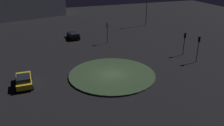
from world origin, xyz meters
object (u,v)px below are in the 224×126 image
Objects in this scene: traffic_light_west at (107,29)px; traffic_light_north_near at (184,39)px; car_yellow at (24,80)px; traffic_light_north at (198,44)px; car_black at (74,35)px; store_building at (8,2)px.

traffic_light_west reaches higher than traffic_light_north_near.
traffic_light_west reaches higher than car_yellow.
car_black is at bearing -51.31° from traffic_light_north.
traffic_light_west is 0.13× the size of store_building.
traffic_light_west is 37.92m from store_building.
store_building is at bearing 3.00° from car_yellow.
store_building is (-43.63, -28.97, 1.79)m from traffic_light_north_near.
traffic_light_north_near is (-3.55, -0.01, -0.21)m from traffic_light_north.
car_yellow is 20.99m from traffic_light_west.
traffic_light_west is (-13.28, 16.10, 2.17)m from car_yellow.
traffic_light_west is at bearing -137.73° from car_black.
traffic_light_north is 1.08× the size of traffic_light_north_near.
traffic_light_west is 0.98× the size of traffic_light_north.
car_yellow is at bearing 148.00° from car_black.
traffic_light_north_near is 52.40m from store_building.
traffic_light_west is at bearing -54.30° from traffic_light_north.
car_black is 30.55m from store_building.
traffic_light_north_near is (16.30, 15.88, 2.08)m from car_black.
car_black is 8.26m from traffic_light_west.
store_building reaches higher than traffic_light_north_near.
car_black is at bearing 101.58° from store_building.
traffic_light_north_near is 0.12× the size of store_building.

